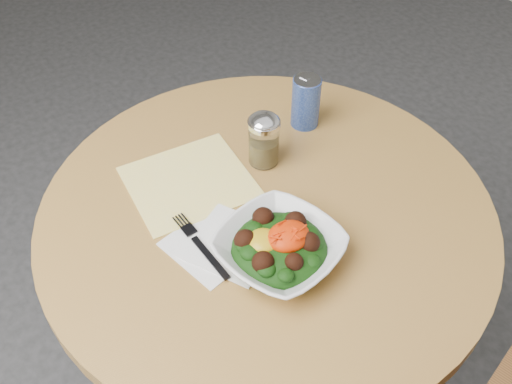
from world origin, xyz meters
TOP-DOWN VIEW (x-y plane):
  - ground at (0.00, 0.00)m, footprint 6.00×6.00m
  - table at (0.00, 0.00)m, footprint 0.90×0.90m
  - cloth_napkin at (-0.09, 0.14)m, footprint 0.26×0.24m
  - paper_napkins at (-0.12, -0.03)m, footprint 0.22×0.21m
  - salad_bowl at (-0.06, -0.12)m, footprint 0.26×0.26m
  - fork at (-0.16, -0.01)m, footprint 0.02×0.18m
  - spice_shaker at (0.07, 0.11)m, footprint 0.07×0.07m
  - beverage_can at (0.22, 0.17)m, footprint 0.06×0.06m

SIDE VIEW (x-z plane):
  - ground at x=0.00m, z-range 0.00..0.00m
  - table at x=0.00m, z-range 0.18..0.93m
  - cloth_napkin at x=-0.09m, z-range 0.75..0.75m
  - paper_napkins at x=-0.12m, z-range 0.75..0.75m
  - fork at x=-0.16m, z-range 0.75..0.76m
  - salad_bowl at x=-0.06m, z-range 0.74..0.82m
  - spice_shaker at x=0.07m, z-range 0.75..0.87m
  - beverage_can at x=0.22m, z-range 0.75..0.87m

